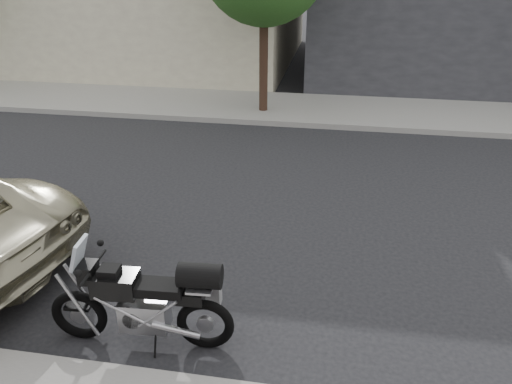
{
  "coord_description": "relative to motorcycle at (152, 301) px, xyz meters",
  "views": [
    {
      "loc": [
        -0.15,
        7.87,
        4.36
      ],
      "look_at": [
        1.04,
        0.9,
        0.9
      ],
      "focal_mm": 35.0,
      "sensor_mm": 36.0,
      "label": 1
    }
  ],
  "objects": [
    {
      "name": "ground",
      "position": [
        -1.85,
        -3.42,
        -0.62
      ],
      "size": [
        120.0,
        120.0,
        0.0
      ],
      "primitive_type": "plane",
      "color": "black",
      "rests_on": "ground"
    },
    {
      "name": "motorcycle",
      "position": [
        0.0,
        0.0,
        0.0
      ],
      "size": [
        2.26,
        0.82,
        1.43
      ],
      "rotation": [
        0.0,
        0.0,
        0.06
      ],
      "color": "black",
      "rests_on": "ground"
    },
    {
      "name": "far_sidewalk",
      "position": [
        -1.85,
        -9.92,
        -0.54
      ],
      "size": [
        44.0,
        3.0,
        0.15
      ],
      "primitive_type": "cube",
      "color": "gray",
      "rests_on": "ground"
    }
  ]
}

